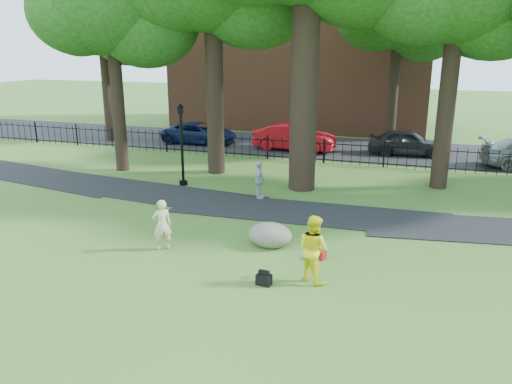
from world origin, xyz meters
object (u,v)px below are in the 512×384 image
(woman, at_px, (162,225))
(boulder, at_px, (270,233))
(lamppost, at_px, (182,146))
(red_sedan, at_px, (294,137))
(man, at_px, (313,248))

(woman, height_order, boulder, woman)
(woman, relative_size, lamppost, 0.44)
(woman, distance_m, red_sedan, 15.28)
(woman, distance_m, man, 4.69)
(woman, xyz_separation_m, boulder, (2.95, 1.27, -0.38))
(boulder, bearing_deg, lamppost, 135.87)
(man, relative_size, red_sedan, 0.38)
(boulder, height_order, red_sedan, red_sedan)
(woman, bearing_deg, lamppost, -107.04)
(red_sedan, bearing_deg, man, -162.30)
(woman, distance_m, lamppost, 7.15)
(boulder, distance_m, lamppost, 7.78)
(man, height_order, boulder, man)
(woman, relative_size, red_sedan, 0.33)
(red_sedan, bearing_deg, lamppost, 164.35)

